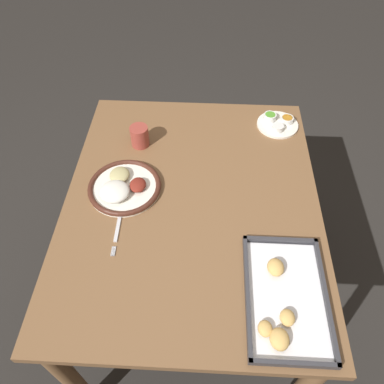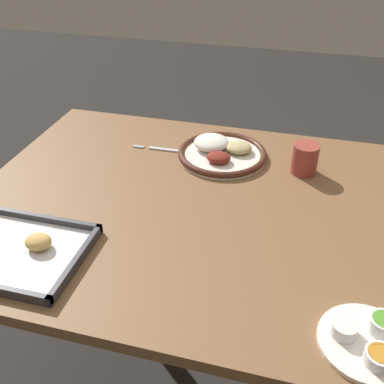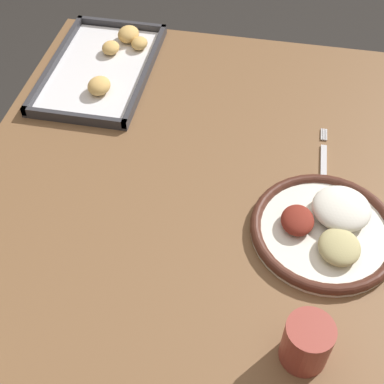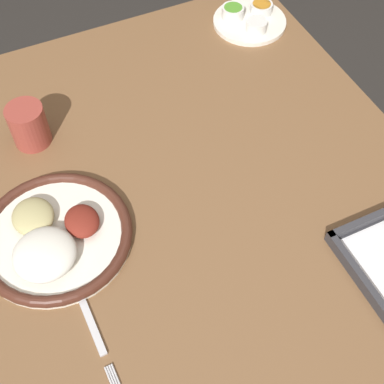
{
  "view_description": "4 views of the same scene",
  "coord_description": "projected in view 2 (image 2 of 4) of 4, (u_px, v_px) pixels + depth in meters",
  "views": [
    {
      "loc": [
        0.84,
        0.04,
        1.82
      ],
      "look_at": [
        -0.01,
        0.0,
        0.8
      ],
      "focal_mm": 35.0,
      "sensor_mm": 36.0,
      "label": 1
    },
    {
      "loc": [
        -0.26,
        0.92,
        1.44
      ],
      "look_at": [
        -0.01,
        0.0,
        0.8
      ],
      "focal_mm": 42.0,
      "sensor_mm": 36.0,
      "label": 2
    },
    {
      "loc": [
        -0.66,
        -0.12,
        1.55
      ],
      "look_at": [
        -0.01,
        0.0,
        0.8
      ],
      "focal_mm": 50.0,
      "sensor_mm": 36.0,
      "label": 3
    },
    {
      "loc": [
        0.49,
        -0.24,
        1.58
      ],
      "look_at": [
        -0.01,
        0.0,
        0.8
      ],
      "focal_mm": 50.0,
      "sensor_mm": 36.0,
      "label": 4
    }
  ],
  "objects": [
    {
      "name": "drinking_cup",
      "position": [
        305.0,
        159.0,
        1.26
      ],
      "size": [
        0.07,
        0.07,
        0.09
      ],
      "color": "#993D33",
      "rests_on": "dining_table"
    },
    {
      "name": "saucer_plate",
      "position": [
        369.0,
        340.0,
        0.79
      ],
      "size": [
        0.17,
        0.17,
        0.04
      ],
      "color": "white",
      "rests_on": "dining_table"
    },
    {
      "name": "ground_plane",
      "position": [
        189.0,
        377.0,
        1.6
      ],
      "size": [
        8.0,
        8.0,
        0.0
      ],
      "primitive_type": "plane",
      "color": "#282623"
    },
    {
      "name": "fork",
      "position": [
        169.0,
        150.0,
        1.39
      ],
      "size": [
        0.21,
        0.02,
        0.0
      ],
      "rotation": [
        0.0,
        0.0,
        0.02
      ],
      "color": "silver",
      "rests_on": "dining_table"
    },
    {
      "name": "dinner_plate",
      "position": [
        221.0,
        152.0,
        1.35
      ],
      "size": [
        0.27,
        0.27,
        0.05
      ],
      "color": "white",
      "rests_on": "dining_table"
    },
    {
      "name": "dining_table",
      "position": [
        188.0,
        235.0,
        1.23
      ],
      "size": [
        1.13,
        0.91,
        0.77
      ],
      "color": "brown",
      "rests_on": "ground_plane"
    }
  ]
}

